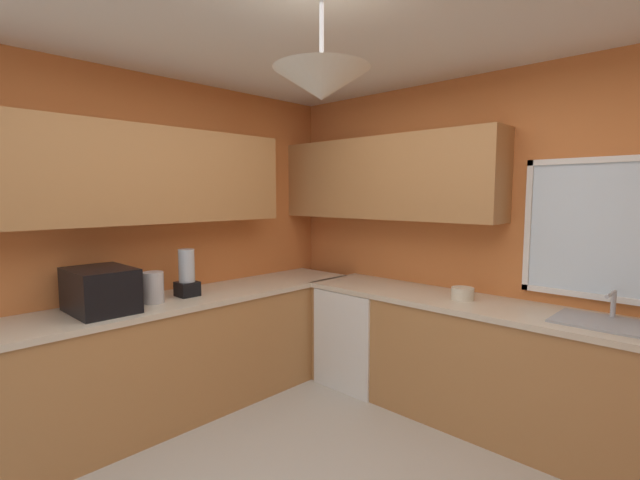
# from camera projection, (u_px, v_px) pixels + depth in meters

# --- Properties ---
(room_shell) EXTENTS (3.99, 3.87, 2.63)m
(room_shell) POSITION_uv_depth(u_px,v_px,m) (334.00, 179.00, 2.66)
(room_shell) COLOR #D17238
(room_shell) RESTS_ON ground_plane
(counter_run_left) EXTENTS (0.65, 3.48, 0.89)m
(counter_run_left) POSITION_uv_depth(u_px,v_px,m) (162.00, 360.00, 3.29)
(counter_run_left) COLOR #AD7542
(counter_run_left) RESTS_ON ground_plane
(counter_run_back) EXTENTS (3.08, 0.65, 0.89)m
(counter_run_back) POSITION_uv_depth(u_px,v_px,m) (495.00, 367.00, 3.16)
(counter_run_back) COLOR #AD7542
(counter_run_back) RESTS_ON ground_plane
(dishwasher) EXTENTS (0.60, 0.60, 0.84)m
(dishwasher) POSITION_uv_depth(u_px,v_px,m) (362.00, 335.00, 3.94)
(dishwasher) COLOR white
(dishwasher) RESTS_ON ground_plane
(microwave) EXTENTS (0.48, 0.36, 0.29)m
(microwave) POSITION_uv_depth(u_px,v_px,m) (100.00, 290.00, 2.94)
(microwave) COLOR black
(microwave) RESTS_ON counter_run_left
(kettle) EXTENTS (0.15, 0.15, 0.22)m
(kettle) POSITION_uv_depth(u_px,v_px,m) (153.00, 287.00, 3.18)
(kettle) COLOR #B7B7BC
(kettle) RESTS_ON counter_run_left
(sink_assembly) EXTENTS (0.56, 0.40, 0.19)m
(sink_assembly) POSITION_uv_depth(u_px,v_px,m) (607.00, 322.00, 2.67)
(sink_assembly) COLOR #9EA0A5
(sink_assembly) RESTS_ON counter_run_back
(bowl) EXTENTS (0.16, 0.16, 0.09)m
(bowl) POSITION_uv_depth(u_px,v_px,m) (463.00, 294.00, 3.29)
(bowl) COLOR beige
(bowl) RESTS_ON counter_run_back
(blender_appliance) EXTENTS (0.15, 0.15, 0.36)m
(blender_appliance) POSITION_uv_depth(u_px,v_px,m) (187.00, 275.00, 3.39)
(blender_appliance) COLOR black
(blender_appliance) RESTS_ON counter_run_left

